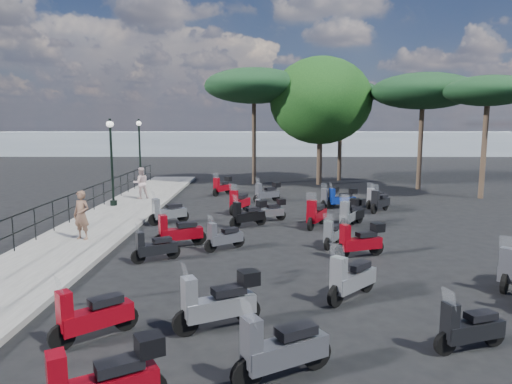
{
  "coord_description": "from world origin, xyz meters",
  "views": [
    {
      "loc": [
        -0.33,
        -15.47,
        4.0
      ],
      "look_at": [
        -0.43,
        3.32,
        1.2
      ],
      "focal_mm": 32.0,
      "sensor_mm": 36.0,
      "label": 1
    }
  ],
  "objects_px": {
    "scooter_3": "(168,212)",
    "scooter_19": "(360,241)",
    "pine_3": "(488,92)",
    "scooter_0": "(92,316)",
    "scooter_14": "(353,213)",
    "pine_2": "(254,86)",
    "scooter_15": "(316,215)",
    "scooter_20": "(349,214)",
    "scooter_8": "(269,211)",
    "scooter_16": "(267,193)",
    "scooter_11": "(281,350)",
    "scooter_12": "(351,279)",
    "scooter_7": "(224,237)",
    "scooter_9": "(249,214)",
    "scooter_18": "(511,268)",
    "scooter_1": "(155,248)",
    "scooter_26": "(376,199)",
    "woman": "(82,215)",
    "pine_1": "(423,91)",
    "scooter_2": "(179,233)",
    "broadleaf_tree": "(321,101)",
    "lamp_post_2": "(140,149)",
    "scooter_4": "(239,202)",
    "pedestrian_far": "(141,183)",
    "scooter_5": "(104,383)",
    "scooter_22": "(342,199)",
    "scooter_6": "(219,303)",
    "scooter_10": "(222,186)",
    "scooter_21": "(330,198)",
    "pine_0": "(341,94)",
    "scooter_13": "(332,234)",
    "scooter_25": "(380,202)"
  },
  "relations": [
    {
      "from": "scooter_6",
      "to": "scooter_15",
      "type": "relative_size",
      "value": 1.0
    },
    {
      "from": "scooter_7",
      "to": "pine_3",
      "type": "relative_size",
      "value": 0.19
    },
    {
      "from": "scooter_3",
      "to": "pine_1",
      "type": "bearing_deg",
      "value": -86.9
    },
    {
      "from": "scooter_11",
      "to": "scooter_19",
      "type": "relative_size",
      "value": 1.03
    },
    {
      "from": "lamp_post_2",
      "to": "scooter_16",
      "type": "distance_m",
      "value": 9.04
    },
    {
      "from": "scooter_11",
      "to": "scooter_12",
      "type": "relative_size",
      "value": 1.16
    },
    {
      "from": "scooter_8",
      "to": "scooter_2",
      "type": "bearing_deg",
      "value": 121.06
    },
    {
      "from": "scooter_5",
      "to": "pine_2",
      "type": "relative_size",
      "value": 0.21
    },
    {
      "from": "scooter_15",
      "to": "scooter_20",
      "type": "xyz_separation_m",
      "value": [
        1.29,
        0.03,
        0.02
      ]
    },
    {
      "from": "lamp_post_2",
      "to": "scooter_22",
      "type": "bearing_deg",
      "value": -43.76
    },
    {
      "from": "pedestrian_far",
      "to": "scooter_1",
      "type": "relative_size",
      "value": 1.24
    },
    {
      "from": "scooter_14",
      "to": "pine_2",
      "type": "distance_m",
      "value": 14.64
    },
    {
      "from": "pedestrian_far",
      "to": "pine_0",
      "type": "xyz_separation_m",
      "value": [
        11.93,
        9.07,
        5.16
      ]
    },
    {
      "from": "pine_1",
      "to": "scooter_2",
      "type": "bearing_deg",
      "value": -132.73
    },
    {
      "from": "scooter_5",
      "to": "scooter_8",
      "type": "height_order",
      "value": "scooter_5"
    },
    {
      "from": "scooter_0",
      "to": "scooter_16",
      "type": "height_order",
      "value": "scooter_0"
    },
    {
      "from": "scooter_0",
      "to": "scooter_19",
      "type": "distance_m",
      "value": 8.23
    },
    {
      "from": "scooter_16",
      "to": "pine_1",
      "type": "height_order",
      "value": "pine_1"
    },
    {
      "from": "scooter_8",
      "to": "scooter_16",
      "type": "height_order",
      "value": "scooter_16"
    },
    {
      "from": "pine_1",
      "to": "scooter_16",
      "type": "bearing_deg",
      "value": -152.79
    },
    {
      "from": "scooter_6",
      "to": "scooter_21",
      "type": "xyz_separation_m",
      "value": [
        4.23,
        13.35,
        -0.08
      ]
    },
    {
      "from": "scooter_1",
      "to": "scooter_6",
      "type": "distance_m",
      "value": 5.01
    },
    {
      "from": "scooter_1",
      "to": "scooter_11",
      "type": "distance_m",
      "value": 7.12
    },
    {
      "from": "pine_3",
      "to": "pine_1",
      "type": "bearing_deg",
      "value": 121.91
    },
    {
      "from": "pine_3",
      "to": "scooter_0",
      "type": "bearing_deg",
      "value": -132.48
    },
    {
      "from": "lamp_post_2",
      "to": "scooter_25",
      "type": "xyz_separation_m",
      "value": [
        12.76,
        -7.02,
        -2.06
      ]
    },
    {
      "from": "pine_3",
      "to": "scooter_18",
      "type": "bearing_deg",
      "value": -113.18
    },
    {
      "from": "pedestrian_far",
      "to": "scooter_13",
      "type": "relative_size",
      "value": 1.2
    },
    {
      "from": "scooter_8",
      "to": "broadleaf_tree",
      "type": "xyz_separation_m",
      "value": [
        3.6,
        11.74,
        5.05
      ]
    },
    {
      "from": "scooter_3",
      "to": "scooter_19",
      "type": "relative_size",
      "value": 0.93
    },
    {
      "from": "scooter_5",
      "to": "scooter_9",
      "type": "height_order",
      "value": "scooter_5"
    },
    {
      "from": "scooter_10",
      "to": "scooter_15",
      "type": "bearing_deg",
      "value": 149.08
    },
    {
      "from": "scooter_7",
      "to": "broadleaf_tree",
      "type": "xyz_separation_m",
      "value": [
        5.17,
        16.13,
        5.09
      ]
    },
    {
      "from": "woman",
      "to": "scooter_18",
      "type": "relative_size",
      "value": 1.18
    },
    {
      "from": "lamp_post_2",
      "to": "scooter_2",
      "type": "distance_m",
      "value": 14.01
    },
    {
      "from": "scooter_8",
      "to": "pine_2",
      "type": "xyz_separation_m",
      "value": [
        -0.76,
        11.97,
        6.01
      ]
    },
    {
      "from": "scooter_1",
      "to": "scooter_26",
      "type": "height_order",
      "value": "scooter_26"
    },
    {
      "from": "scooter_12",
      "to": "scooter_19",
      "type": "bearing_deg",
      "value": -61.2
    },
    {
      "from": "scooter_9",
      "to": "scooter_18",
      "type": "relative_size",
      "value": 1.04
    },
    {
      "from": "scooter_18",
      "to": "lamp_post_2",
      "type": "bearing_deg",
      "value": -10.56
    },
    {
      "from": "scooter_2",
      "to": "pine_0",
      "type": "distance_m",
      "value": 20.7
    },
    {
      "from": "scooter_0",
      "to": "scooter_22",
      "type": "distance_m",
      "value": 15.26
    },
    {
      "from": "scooter_7",
      "to": "scooter_16",
      "type": "height_order",
      "value": "scooter_16"
    },
    {
      "from": "scooter_3",
      "to": "scooter_11",
      "type": "height_order",
      "value": "scooter_11"
    },
    {
      "from": "scooter_4",
      "to": "scooter_10",
      "type": "distance_m",
      "value": 5.43
    },
    {
      "from": "woman",
      "to": "scooter_12",
      "type": "bearing_deg",
      "value": -11.68
    },
    {
      "from": "scooter_13",
      "to": "broadleaf_tree",
      "type": "xyz_separation_m",
      "value": [
        1.62,
        15.68,
        5.09
      ]
    },
    {
      "from": "scooter_4",
      "to": "scooter_8",
      "type": "xyz_separation_m",
      "value": [
        1.33,
        -1.77,
        -0.04
      ]
    },
    {
      "from": "lamp_post_2",
      "to": "pine_1",
      "type": "distance_m",
      "value": 17.48
    },
    {
      "from": "scooter_6",
      "to": "scooter_18",
      "type": "distance_m",
      "value": 7.41
    }
  ]
}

